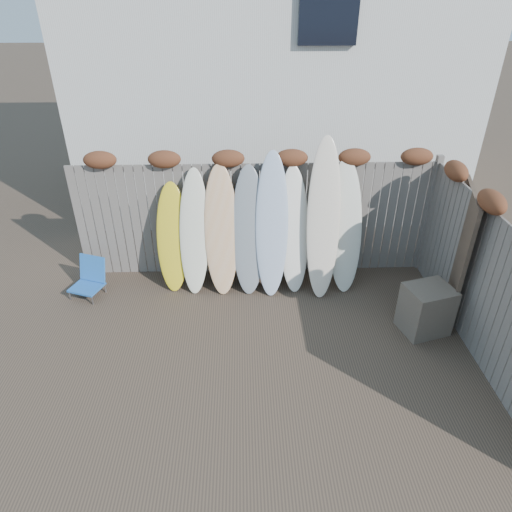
{
  "coord_description": "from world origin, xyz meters",
  "views": [
    {
      "loc": [
        -0.19,
        -4.58,
        4.46
      ],
      "look_at": [
        0.0,
        1.2,
        1.0
      ],
      "focal_mm": 32.0,
      "sensor_mm": 36.0,
      "label": 1
    }
  ],
  "objects_px": {
    "beach_chair": "(90,278)",
    "lattice_panel": "(458,253)",
    "wooden_crate": "(426,309)",
    "surfboard_0": "(172,238)"
  },
  "relations": [
    {
      "from": "beach_chair",
      "to": "lattice_panel",
      "type": "distance_m",
      "value": 5.82
    },
    {
      "from": "wooden_crate",
      "to": "surfboard_0",
      "type": "bearing_deg",
      "value": 160.17
    },
    {
      "from": "lattice_panel",
      "to": "beach_chair",
      "type": "bearing_deg",
      "value": -168.88
    },
    {
      "from": "lattice_panel",
      "to": "surfboard_0",
      "type": "xyz_separation_m",
      "value": [
        -4.36,
        0.84,
        -0.12
      ]
    },
    {
      "from": "lattice_panel",
      "to": "surfboard_0",
      "type": "bearing_deg",
      "value": -173.96
    },
    {
      "from": "wooden_crate",
      "to": "surfboard_0",
      "type": "height_order",
      "value": "surfboard_0"
    },
    {
      "from": "beach_chair",
      "to": "lattice_panel",
      "type": "xyz_separation_m",
      "value": [
        5.75,
        -0.59,
        0.71
      ]
    },
    {
      "from": "beach_chair",
      "to": "surfboard_0",
      "type": "relative_size",
      "value": 0.35
    },
    {
      "from": "beach_chair",
      "to": "wooden_crate",
      "type": "height_order",
      "value": "wooden_crate"
    },
    {
      "from": "beach_chair",
      "to": "wooden_crate",
      "type": "distance_m",
      "value": 5.32
    }
  ]
}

